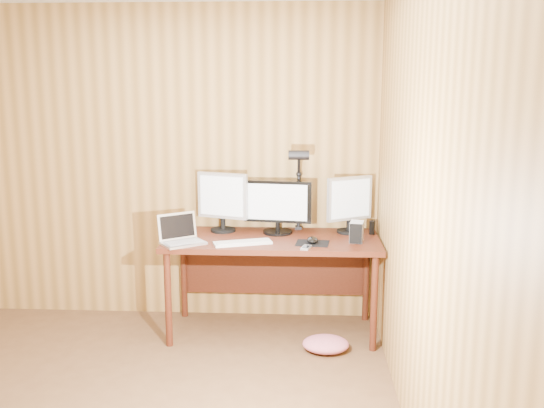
# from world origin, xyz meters

# --- Properties ---
(room_shell) EXTENTS (4.00, 4.00, 4.00)m
(room_shell) POSITION_xyz_m (0.00, 0.00, 1.25)
(room_shell) COLOR brown
(room_shell) RESTS_ON ground
(desk) EXTENTS (1.60, 0.70, 0.75)m
(desk) POSITION_xyz_m (0.93, 1.70, 0.63)
(desk) COLOR #461B0E
(desk) RESTS_ON floor
(monitor_center) EXTENTS (0.52, 0.23, 0.41)m
(monitor_center) POSITION_xyz_m (0.96, 1.78, 0.96)
(monitor_center) COLOR black
(monitor_center) RESTS_ON desk
(monitor_left) EXTENTS (0.40, 0.19, 0.46)m
(monitor_left) POSITION_xyz_m (0.53, 1.82, 1.00)
(monitor_left) COLOR black
(monitor_left) RESTS_ON desk
(monitor_right) EXTENTS (0.35, 0.22, 0.44)m
(monitor_right) POSITION_xyz_m (1.51, 1.83, 0.99)
(monitor_right) COLOR black
(monitor_right) RESTS_ON desk
(laptop) EXTENTS (0.37, 0.36, 0.21)m
(laptop) POSITION_xyz_m (0.27, 1.45, 0.80)
(laptop) COLOR silver
(laptop) RESTS_ON desk
(keyboard) EXTENTS (0.43, 0.25, 0.02)m
(keyboard) POSITION_xyz_m (0.72, 1.44, 0.76)
(keyboard) COLOR white
(keyboard) RESTS_ON desk
(mousepad) EXTENTS (0.25, 0.22, 0.00)m
(mousepad) POSITION_xyz_m (1.23, 1.49, 0.75)
(mousepad) COLOR black
(mousepad) RESTS_ON desk
(mouse) EXTENTS (0.09, 0.13, 0.04)m
(mouse) POSITION_xyz_m (1.23, 1.49, 0.77)
(mouse) COLOR black
(mouse) RESTS_ON mousepad
(hard_drive) EXTENTS (0.12, 0.15, 0.15)m
(hard_drive) POSITION_xyz_m (1.55, 1.55, 0.83)
(hard_drive) COLOR silver
(hard_drive) RESTS_ON desk
(phone) EXTENTS (0.09, 0.12, 0.02)m
(phone) POSITION_xyz_m (1.18, 1.35, 0.76)
(phone) COLOR silver
(phone) RESTS_ON desk
(speaker) EXTENTS (0.04, 0.04, 0.11)m
(speaker) POSITION_xyz_m (1.69, 1.78, 0.80)
(speaker) COLOR black
(speaker) RESTS_ON desk
(desk_lamp) EXTENTS (0.16, 0.23, 0.69)m
(desk_lamp) POSITION_xyz_m (1.12, 1.85, 1.18)
(desk_lamp) COLOR black
(desk_lamp) RESTS_ON desk
(fabric_pile) EXTENTS (0.37, 0.32, 0.11)m
(fabric_pile) POSITION_xyz_m (1.33, 1.30, 0.05)
(fabric_pile) COLOR #D2657B
(fabric_pile) RESTS_ON floor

